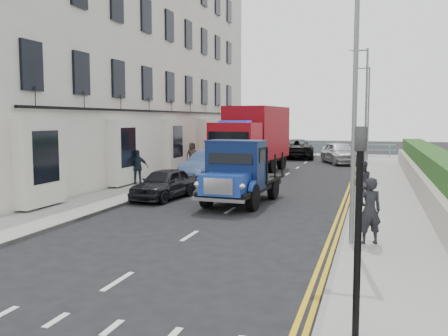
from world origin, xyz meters
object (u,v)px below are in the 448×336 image
parked_car_front (164,184)px  pedestrian_east_near (369,211)px  lamp_mid (364,104)px  red_lorry (253,137)px  bedford_lorry (237,176)px  lamp_far (367,108)px  lamp_near (350,86)px

parked_car_front → pedestrian_east_near: bearing=-29.1°
parked_car_front → pedestrian_east_near: pedestrian_east_near is taller
lamp_mid → red_lorry: size_ratio=0.91×
bedford_lorry → red_lorry: 11.51m
lamp_far → bedford_lorry: size_ratio=1.36×
lamp_far → parked_car_front: (-7.42, -20.30, -3.38)m
parked_car_front → bedford_lorry: bearing=-5.5°
lamp_mid → pedestrian_east_near: lamp_mid is taller
lamp_near → lamp_far: 26.00m
bedford_lorry → parked_car_front: bedford_lorry is taller
red_lorry → parked_car_front: 10.76m
lamp_mid → bedford_lorry: bearing=-110.9°
lamp_near → lamp_far: bearing=90.0°
lamp_mid → red_lorry: bearing=177.3°
lamp_near → pedestrian_east_near: lamp_near is taller
red_lorry → parked_car_front: red_lorry is taller
bedford_lorry → pedestrian_east_near: 6.86m
parked_car_front → pedestrian_east_near: size_ratio=2.18×
lamp_far → red_lorry: 11.73m
lamp_mid → bedford_lorry: size_ratio=1.36×
pedestrian_east_near → bedford_lorry: bearing=-69.3°
lamp_far → lamp_mid: bearing=-90.0°
lamp_mid → parked_car_front: bearing=-125.8°
lamp_near → lamp_far: size_ratio=1.00×
bedford_lorry → lamp_near: bearing=-46.5°
lamp_mid → parked_car_front: size_ratio=1.94×
pedestrian_east_near → lamp_near: bearing=-15.7°
red_lorry → bedford_lorry: bearing=-74.0°
red_lorry → pedestrian_east_near: bearing=-61.8°
parked_car_front → pedestrian_east_near: 9.75m
bedford_lorry → parked_car_front: (-3.22, 0.67, -0.48)m
lamp_mid → pedestrian_east_near: bearing=-88.1°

